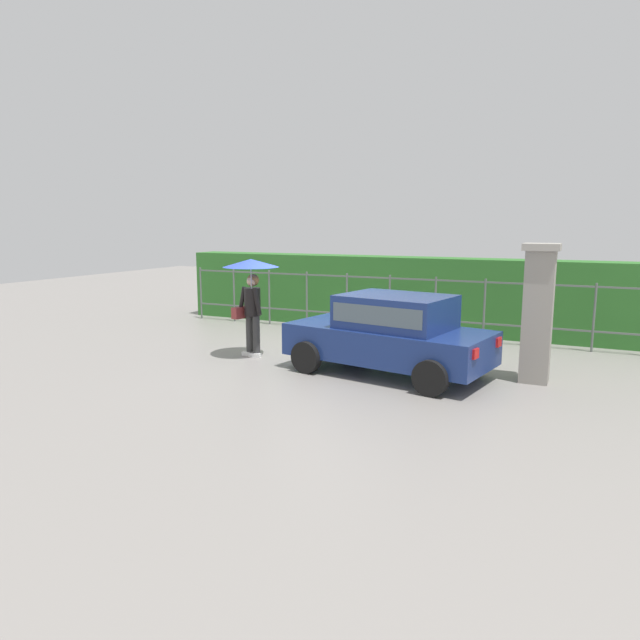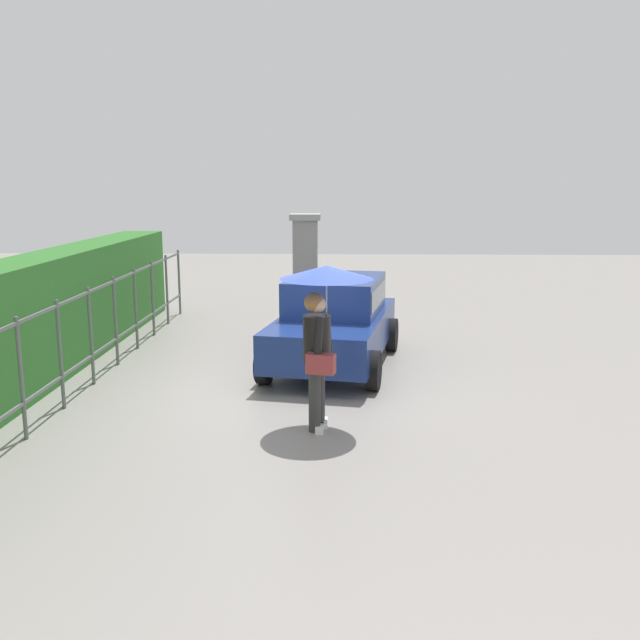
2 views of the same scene
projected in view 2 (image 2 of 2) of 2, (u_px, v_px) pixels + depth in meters
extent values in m
plane|color=gray|center=(294.00, 391.00, 10.19)|extent=(40.00, 40.00, 0.00)
cube|color=navy|center=(334.00, 332.00, 11.50)|extent=(3.93, 2.27, 0.60)
cube|color=navy|center=(336.00, 295.00, 11.52)|extent=(2.13, 1.76, 0.60)
cube|color=#4C5B66|center=(336.00, 294.00, 11.52)|extent=(1.98, 1.75, 0.33)
cylinder|color=black|center=(374.00, 371.00, 10.18)|extent=(0.62, 0.28, 0.60)
cylinder|color=black|center=(264.00, 364.00, 10.52)|extent=(0.62, 0.28, 0.60)
cylinder|color=black|center=(392.00, 335.00, 12.58)|extent=(0.62, 0.28, 0.60)
cylinder|color=black|center=(302.00, 331.00, 12.92)|extent=(0.62, 0.28, 0.60)
cube|color=red|center=(381.00, 305.00, 13.14)|extent=(0.09, 0.21, 0.16)
cube|color=red|center=(324.00, 303.00, 13.36)|extent=(0.09, 0.21, 0.16)
cylinder|color=#333333|center=(319.00, 393.00, 8.66)|extent=(0.15, 0.15, 0.86)
cylinder|color=#333333|center=(315.00, 398.00, 8.47)|extent=(0.15, 0.15, 0.86)
cube|color=white|center=(324.00, 423.00, 8.72)|extent=(0.26, 0.10, 0.08)
cube|color=white|center=(319.00, 428.00, 8.53)|extent=(0.26, 0.10, 0.08)
cylinder|color=black|center=(317.00, 339.00, 8.42)|extent=(0.34, 0.34, 0.58)
sphere|color=#DBAD89|center=(317.00, 304.00, 8.34)|extent=(0.22, 0.22, 0.22)
sphere|color=olive|center=(314.00, 302.00, 8.34)|extent=(0.25, 0.25, 0.25)
cylinder|color=black|center=(328.00, 333.00, 8.61)|extent=(0.24, 0.14, 0.56)
cylinder|color=black|center=(318.00, 341.00, 8.19)|extent=(0.24, 0.14, 0.56)
cylinder|color=#B2B2B7|center=(326.00, 310.00, 8.41)|extent=(0.02, 0.02, 0.77)
cone|color=blue|center=(326.00, 272.00, 8.32)|extent=(1.14, 1.14, 0.16)
cube|color=maroon|center=(321.00, 364.00, 8.19)|extent=(0.23, 0.37, 0.24)
cube|color=gray|center=(306.00, 278.00, 13.86)|extent=(0.48, 0.48, 2.30)
cube|color=#9E998E|center=(305.00, 217.00, 13.63)|extent=(0.60, 0.60, 0.12)
cylinder|color=#59605B|center=(21.00, 379.00, 8.13)|extent=(0.05, 0.05, 1.50)
cylinder|color=#59605B|center=(60.00, 355.00, 9.27)|extent=(0.05, 0.05, 1.50)
cylinder|color=#59605B|center=(91.00, 336.00, 10.40)|extent=(0.05, 0.05, 1.50)
cylinder|color=#59605B|center=(116.00, 321.00, 11.53)|extent=(0.05, 0.05, 1.50)
cylinder|color=#59605B|center=(136.00, 309.00, 12.66)|extent=(0.05, 0.05, 1.50)
cylinder|color=#59605B|center=(153.00, 298.00, 13.79)|extent=(0.05, 0.05, 1.50)
cylinder|color=#59605B|center=(167.00, 290.00, 14.93)|extent=(0.05, 0.05, 1.50)
cylinder|color=#59605B|center=(179.00, 282.00, 16.06)|extent=(0.05, 0.05, 1.50)
cube|color=#59605B|center=(88.00, 292.00, 10.27)|extent=(11.55, 0.03, 0.04)
cube|color=#59605B|center=(92.00, 356.00, 10.46)|extent=(11.55, 0.03, 0.04)
cube|color=#2D6B28|center=(29.00, 323.00, 10.39)|extent=(12.55, 0.90, 1.90)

